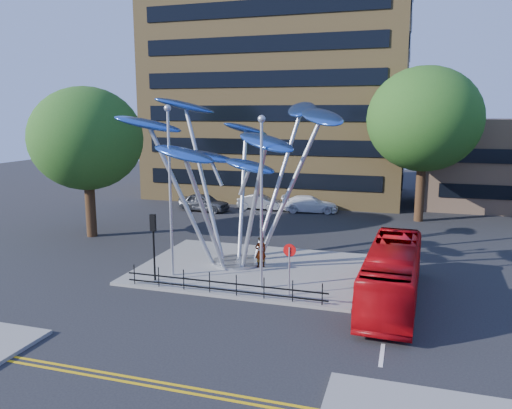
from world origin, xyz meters
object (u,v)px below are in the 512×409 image
(tree_left, at_px, (86,139))
(red_bus, at_px, (392,274))
(tree_right, at_px, (424,119))
(traffic_light_island, at_px, (153,233))
(parked_car_left, at_px, (204,202))
(parked_car_mid, at_px, (260,202))
(street_lamp_right, at_px, (261,188))
(pedestrian, at_px, (261,252))
(no_entry_sign_island, at_px, (289,260))
(street_lamp_left, at_px, (170,177))
(parked_car_right, at_px, (310,204))
(leaf_sculpture, at_px, (236,144))

(tree_left, height_order, red_bus, tree_left)
(tree_right, xyz_separation_m, traffic_light_island, (-13.00, -19.50, -5.42))
(parked_car_left, bearing_deg, tree_left, 165.48)
(traffic_light_island, height_order, parked_car_mid, traffic_light_island)
(street_lamp_right, xyz_separation_m, red_bus, (6.10, 0.41, -3.77))
(street_lamp_right, height_order, pedestrian, street_lamp_right)
(traffic_light_island, relative_size, parked_car_left, 0.75)
(traffic_light_island, relative_size, red_bus, 0.36)
(tree_right, xyz_separation_m, no_entry_sign_island, (-6.00, -19.48, -6.22))
(tree_left, distance_m, parked_car_left, 12.92)
(street_lamp_left, relative_size, no_entry_sign_island, 3.59)
(tree_left, height_order, no_entry_sign_island, tree_left)
(parked_car_right, bearing_deg, parked_car_left, 94.40)
(traffic_light_island, relative_size, no_entry_sign_island, 1.40)
(street_lamp_left, distance_m, pedestrian, 6.49)
(red_bus, distance_m, pedestrian, 7.62)
(tree_left, distance_m, no_entry_sign_island, 18.35)
(tree_left, xyz_separation_m, parked_car_mid, (8.45, 12.94, -6.14))
(no_entry_sign_island, bearing_deg, parked_car_left, 123.48)
(tree_left, bearing_deg, street_lamp_right, -25.77)
(street_lamp_left, height_order, parked_car_mid, street_lamp_left)
(tree_right, distance_m, parked_car_right, 11.68)
(leaf_sculpture, relative_size, parked_car_left, 2.80)
(tree_right, relative_size, leaf_sculpture, 0.95)
(no_entry_sign_island, relative_size, red_bus, 0.26)
(street_lamp_left, xyz_separation_m, parked_car_left, (-5.55, 17.23, -4.58))
(street_lamp_right, height_order, parked_car_left, street_lamp_right)
(street_lamp_right, distance_m, no_entry_sign_island, 3.64)
(street_lamp_left, relative_size, street_lamp_right, 1.06)
(tree_left, xyz_separation_m, pedestrian, (13.51, -3.81, -5.77))
(traffic_light_island, height_order, parked_car_left, traffic_light_island)
(leaf_sculpture, distance_m, no_entry_sign_island, 7.71)
(tree_left, bearing_deg, pedestrian, -15.75)
(tree_right, relative_size, street_lamp_left, 1.38)
(leaf_sculpture, xyz_separation_m, street_lamp_right, (2.57, -3.68, -1.78))
(tree_left, bearing_deg, parked_car_mid, 56.83)
(traffic_light_island, xyz_separation_m, no_entry_sign_island, (7.00, 0.02, -0.80))
(parked_car_mid, bearing_deg, street_lamp_right, -159.74)
(leaf_sculpture, xyz_separation_m, red_bus, (8.67, -3.27, -5.55))
(leaf_sculpture, height_order, pedestrian, leaf_sculpture)
(tree_left, distance_m, red_bus, 22.31)
(street_lamp_left, height_order, no_entry_sign_island, street_lamp_left)
(street_lamp_right, height_order, red_bus, street_lamp_right)
(red_bus, bearing_deg, leaf_sculpture, 161.65)
(street_lamp_left, xyz_separation_m, no_entry_sign_island, (6.50, -0.98, -3.54))
(traffic_light_island, height_order, parked_car_right, traffic_light_island)
(street_lamp_left, relative_size, red_bus, 0.93)
(street_lamp_left, height_order, street_lamp_right, street_lamp_left)
(no_entry_sign_island, distance_m, parked_car_mid, 21.80)
(street_lamp_left, height_order, pedestrian, street_lamp_left)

